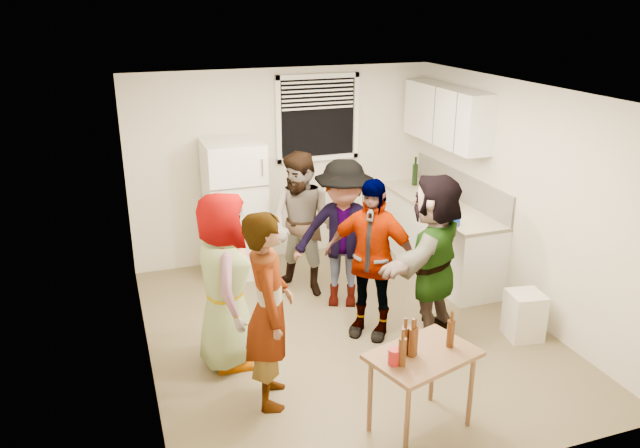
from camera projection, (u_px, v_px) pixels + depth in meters
name	position (u px, v px, depth m)	size (l,w,h in m)	color
room	(346.00, 331.00, 6.57)	(4.00, 4.50, 2.50)	beige
window	(318.00, 118.00, 8.04)	(1.12, 0.10, 1.06)	white
refrigerator	(235.00, 209.00, 7.71)	(0.70, 0.70, 1.70)	white
counter_lower	(437.00, 237.00, 7.97)	(0.60, 2.20, 0.86)	white
countertop	(440.00, 204.00, 7.82)	(0.64, 2.22, 0.04)	beige
backsplash	(461.00, 186.00, 7.84)	(0.03, 2.20, 0.36)	#ACA69E
upper_cabinets	(446.00, 115.00, 7.67)	(0.34, 1.60, 0.70)	white
kettle	(433.00, 201.00, 7.86)	(0.26, 0.22, 0.22)	silver
paper_towel	(451.00, 210.00, 7.53)	(0.12, 0.12, 0.26)	white
wine_bottle	(414.00, 185.00, 8.52)	(0.07, 0.07, 0.29)	black
beer_bottle_counter	(445.00, 211.00, 7.50)	(0.06, 0.06, 0.25)	#47230C
blue_cup	(456.00, 226.00, 7.00)	(0.09, 0.09, 0.12)	#0627AD
picture_frame	(433.00, 182.00, 8.37)	(0.02, 0.18, 0.15)	#E0CE4A
trash_bin	(524.00, 315.00, 6.39)	(0.34, 0.34, 0.50)	silver
serving_table	(418.00, 427.00, 5.11)	(0.83, 0.55, 0.70)	brown
beer_bottle_table	(412.00, 356.00, 4.83)	(0.06, 0.06, 0.24)	#47230C
red_cup	(394.00, 364.00, 4.72)	(0.09, 0.09, 0.13)	maroon
guest_grey	(229.00, 361.00, 6.03)	(0.83, 1.71, 0.54)	gray
guest_stripe	(272.00, 398.00, 5.48)	(0.63, 1.74, 0.42)	#141933
guest_back_left	(303.00, 292.00, 7.46)	(0.83, 1.70, 0.64)	brown
guest_back_right	(342.00, 303.00, 7.18)	(1.10, 1.70, 0.63)	#404046
guest_black	(368.00, 332.00, 6.56)	(0.98, 1.68, 0.41)	black
guest_orange	(428.00, 333.00, 6.55)	(1.61, 1.73, 0.51)	#E49B5C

